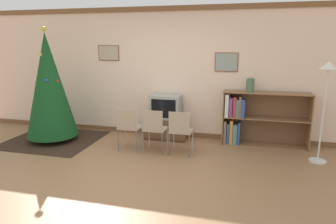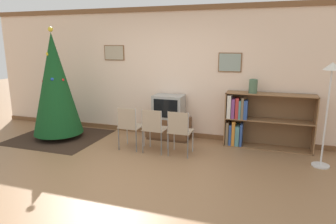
{
  "view_description": "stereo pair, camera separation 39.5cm",
  "coord_description": "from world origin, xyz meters",
  "px_view_note": "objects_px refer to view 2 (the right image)",
  "views": [
    {
      "loc": [
        1.64,
        -3.9,
        1.98
      ],
      "look_at": [
        0.35,
        1.21,
        0.75
      ],
      "focal_mm": 32.0,
      "sensor_mm": 36.0,
      "label": 1
    },
    {
      "loc": [
        2.02,
        -3.79,
        1.98
      ],
      "look_at": [
        0.35,
        1.21,
        0.75
      ],
      "focal_mm": 32.0,
      "sensor_mm": 36.0,
      "label": 2
    }
  ],
  "objects_px": {
    "christmas_tree": "(55,84)",
    "television": "(169,107)",
    "tv_console": "(169,128)",
    "folding_chair_left": "(129,125)",
    "folding_chair_right": "(179,130)",
    "bookshelf": "(252,120)",
    "vase": "(253,86)",
    "folding_chair_center": "(154,128)",
    "standing_lamp": "(330,88)"
  },
  "relations": [
    {
      "from": "tv_console",
      "to": "folding_chair_center",
      "type": "distance_m",
      "value": 0.91
    },
    {
      "from": "television",
      "to": "vase",
      "type": "relative_size",
      "value": 2.31
    },
    {
      "from": "folding_chair_center",
      "to": "standing_lamp",
      "type": "height_order",
      "value": "standing_lamp"
    },
    {
      "from": "bookshelf",
      "to": "vase",
      "type": "distance_m",
      "value": 0.67
    },
    {
      "from": "television",
      "to": "folding_chair_center",
      "type": "bearing_deg",
      "value": -90.0
    },
    {
      "from": "christmas_tree",
      "to": "vase",
      "type": "height_order",
      "value": "christmas_tree"
    },
    {
      "from": "christmas_tree",
      "to": "folding_chair_right",
      "type": "relative_size",
      "value": 2.78
    },
    {
      "from": "folding_chair_center",
      "to": "folding_chair_right",
      "type": "distance_m",
      "value": 0.49
    },
    {
      "from": "bookshelf",
      "to": "standing_lamp",
      "type": "distance_m",
      "value": 1.53
    },
    {
      "from": "folding_chair_left",
      "to": "folding_chair_center",
      "type": "height_order",
      "value": "same"
    },
    {
      "from": "folding_chair_left",
      "to": "vase",
      "type": "distance_m",
      "value": 2.43
    },
    {
      "from": "folding_chair_right",
      "to": "television",
      "type": "bearing_deg",
      "value": 119.2
    },
    {
      "from": "standing_lamp",
      "to": "folding_chair_left",
      "type": "bearing_deg",
      "value": -175.16
    },
    {
      "from": "folding_chair_left",
      "to": "tv_console",
      "type": "bearing_deg",
      "value": 60.87
    },
    {
      "from": "television",
      "to": "vase",
      "type": "height_order",
      "value": "vase"
    },
    {
      "from": "television",
      "to": "folding_chair_left",
      "type": "distance_m",
      "value": 1.03
    },
    {
      "from": "christmas_tree",
      "to": "television",
      "type": "relative_size",
      "value": 3.73
    },
    {
      "from": "bookshelf",
      "to": "vase",
      "type": "bearing_deg",
      "value": -127.37
    },
    {
      "from": "folding_chair_center",
      "to": "bookshelf",
      "type": "bearing_deg",
      "value": 29.09
    },
    {
      "from": "folding_chair_right",
      "to": "vase",
      "type": "xyz_separation_m",
      "value": [
        1.16,
        0.9,
        0.72
      ]
    },
    {
      "from": "tv_console",
      "to": "standing_lamp",
      "type": "bearing_deg",
      "value": -11.95
    },
    {
      "from": "folding_chair_center",
      "to": "bookshelf",
      "type": "relative_size",
      "value": 0.51
    },
    {
      "from": "folding_chair_left",
      "to": "standing_lamp",
      "type": "xyz_separation_m",
      "value": [
        3.31,
        0.28,
        0.83
      ]
    },
    {
      "from": "christmas_tree",
      "to": "bookshelf",
      "type": "bearing_deg",
      "value": 10.5
    },
    {
      "from": "christmas_tree",
      "to": "standing_lamp",
      "type": "xyz_separation_m",
      "value": [
        5.07,
        0.07,
        0.16
      ]
    },
    {
      "from": "tv_console",
      "to": "vase",
      "type": "bearing_deg",
      "value": 0.77
    },
    {
      "from": "christmas_tree",
      "to": "vase",
      "type": "distance_m",
      "value": 3.96
    },
    {
      "from": "television",
      "to": "folding_chair_right",
      "type": "distance_m",
      "value": 1.03
    },
    {
      "from": "tv_console",
      "to": "standing_lamp",
      "type": "relative_size",
      "value": 0.52
    },
    {
      "from": "folding_chair_center",
      "to": "vase",
      "type": "relative_size",
      "value": 3.1
    },
    {
      "from": "vase",
      "to": "standing_lamp",
      "type": "height_order",
      "value": "standing_lamp"
    },
    {
      "from": "christmas_tree",
      "to": "bookshelf",
      "type": "xyz_separation_m",
      "value": [
        3.93,
        0.73,
        -0.62
      ]
    },
    {
      "from": "vase",
      "to": "folding_chair_center",
      "type": "bearing_deg",
      "value": -151.43
    },
    {
      "from": "christmas_tree",
      "to": "tv_console",
      "type": "xyz_separation_m",
      "value": [
        2.25,
        0.67,
        -0.91
      ]
    },
    {
      "from": "folding_chair_right",
      "to": "vase",
      "type": "distance_m",
      "value": 1.64
    },
    {
      "from": "folding_chair_left",
      "to": "folding_chair_center",
      "type": "distance_m",
      "value": 0.49
    },
    {
      "from": "christmas_tree",
      "to": "television",
      "type": "xyz_separation_m",
      "value": [
        2.25,
        0.67,
        -0.45
      ]
    },
    {
      "from": "television",
      "to": "folding_chair_left",
      "type": "relative_size",
      "value": 0.75
    },
    {
      "from": "tv_console",
      "to": "folding_chair_right",
      "type": "relative_size",
      "value": 1.08
    },
    {
      "from": "bookshelf",
      "to": "tv_console",
      "type": "bearing_deg",
      "value": -178.09
    },
    {
      "from": "christmas_tree",
      "to": "folding_chair_left",
      "type": "height_order",
      "value": "christmas_tree"
    },
    {
      "from": "tv_console",
      "to": "folding_chair_left",
      "type": "distance_m",
      "value": 1.03
    },
    {
      "from": "christmas_tree",
      "to": "vase",
      "type": "bearing_deg",
      "value": 10.09
    },
    {
      "from": "christmas_tree",
      "to": "folding_chair_center",
      "type": "bearing_deg",
      "value": -5.24
    },
    {
      "from": "folding_chair_right",
      "to": "bookshelf",
      "type": "height_order",
      "value": "bookshelf"
    },
    {
      "from": "folding_chair_center",
      "to": "folding_chair_left",
      "type": "bearing_deg",
      "value": 180.0
    },
    {
      "from": "christmas_tree",
      "to": "standing_lamp",
      "type": "height_order",
      "value": "christmas_tree"
    },
    {
      "from": "bookshelf",
      "to": "standing_lamp",
      "type": "height_order",
      "value": "standing_lamp"
    },
    {
      "from": "vase",
      "to": "standing_lamp",
      "type": "xyz_separation_m",
      "value": [
        1.17,
        -0.62,
        0.11
      ]
    },
    {
      "from": "christmas_tree",
      "to": "vase",
      "type": "relative_size",
      "value": 8.62
    }
  ]
}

